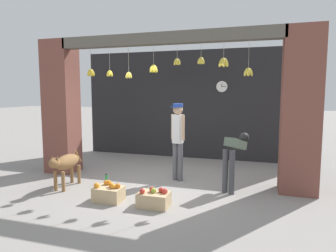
{
  "coord_description": "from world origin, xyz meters",
  "views": [
    {
      "loc": [
        1.95,
        -5.9,
        1.94
      ],
      "look_at": [
        0.0,
        0.41,
        1.21
      ],
      "focal_mm": 32.0,
      "sensor_mm": 36.0,
      "label": 1
    }
  ],
  "objects": [
    {
      "name": "ground_plane",
      "position": [
        0.0,
        0.0,
        0.0
      ],
      "size": [
        60.0,
        60.0,
        0.0
      ],
      "primitive_type": "plane",
      "color": "gray"
    },
    {
      "name": "shop_back_wall",
      "position": [
        0.0,
        2.8,
        1.59
      ],
      "size": [
        6.67,
        0.12,
        3.18
      ],
      "primitive_type": "cube",
      "color": "#232326",
      "rests_on": "ground_plane"
    },
    {
      "name": "shop_pillar_left",
      "position": [
        -2.69,
        0.3,
        1.59
      ],
      "size": [
        0.7,
        0.6,
        3.18
      ],
      "primitive_type": "cube",
      "color": "brown",
      "rests_on": "ground_plane"
    },
    {
      "name": "shop_pillar_right",
      "position": [
        2.69,
        0.3,
        1.59
      ],
      "size": [
        0.7,
        0.6,
        3.18
      ],
      "primitive_type": "cube",
      "color": "brown",
      "rests_on": "ground_plane"
    },
    {
      "name": "storefront_awning",
      "position": [
        -0.01,
        0.12,
        3.01
      ],
      "size": [
        4.77,
        0.27,
        0.94
      ],
      "color": "#5B564C"
    },
    {
      "name": "dog",
      "position": [
        -1.82,
        -0.8,
        0.51
      ],
      "size": [
        0.32,
        1.06,
        0.74
      ],
      "rotation": [
        0.0,
        0.0,
        -1.54
      ],
      "color": "olive",
      "rests_on": "ground_plane"
    },
    {
      "name": "shopkeeper",
      "position": [
        0.24,
        0.38,
        1.02
      ],
      "size": [
        0.33,
        0.3,
        1.71
      ],
      "rotation": [
        0.0,
        0.0,
        2.83
      ],
      "color": "#56565B",
      "rests_on": "ground_plane"
    },
    {
      "name": "worker_stooping",
      "position": [
        1.49,
        0.06,
        0.75
      ],
      "size": [
        0.47,
        0.83,
        1.12
      ],
      "rotation": [
        0.0,
        0.0,
        -0.36
      ],
      "color": "#424247",
      "rests_on": "ground_plane"
    },
    {
      "name": "fruit_crate_oranges",
      "position": [
        -0.62,
        -1.23,
        0.15
      ],
      "size": [
        0.51,
        0.36,
        0.34
      ],
      "color": "tan",
      "rests_on": "ground_plane"
    },
    {
      "name": "fruit_crate_apples",
      "position": [
        0.26,
        -1.24,
        0.14
      ],
      "size": [
        0.53,
        0.37,
        0.33
      ],
      "color": "tan",
      "rests_on": "ground_plane"
    },
    {
      "name": "water_bottle",
      "position": [
        -1.03,
        -0.55,
        0.13
      ],
      "size": [
        0.07,
        0.07,
        0.29
      ],
      "color": "#38934C",
      "rests_on": "ground_plane"
    },
    {
      "name": "wall_clock",
      "position": [
        0.89,
        2.73,
        2.12
      ],
      "size": [
        0.33,
        0.03,
        0.33
      ],
      "color": "black"
    }
  ]
}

